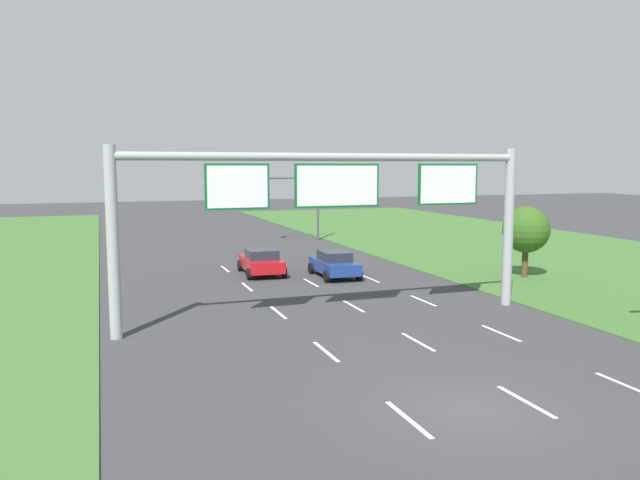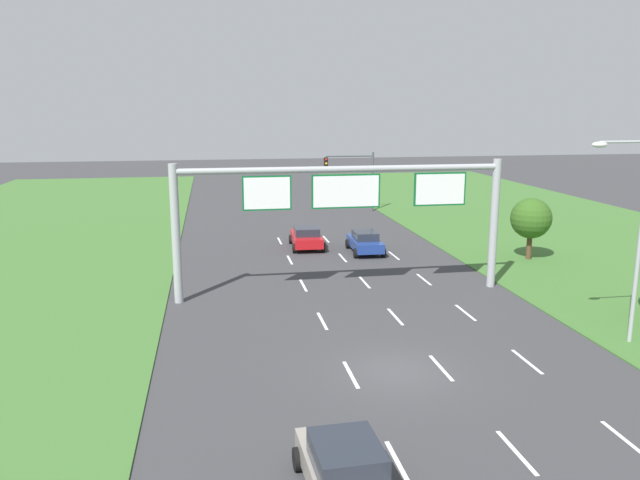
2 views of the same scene
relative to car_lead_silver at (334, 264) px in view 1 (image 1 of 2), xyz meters
name	(u,v)px [view 1 (image 1 of 2)]	position (x,y,z in m)	size (l,w,h in m)	color
ground_plane	(469,410)	(-3.55, -19.20, -0.76)	(200.00, 200.00, 0.00)	#38383A
lane_dashes_inner_left	(361,380)	(-5.30, -16.20, -0.75)	(0.14, 44.40, 0.01)	white
lane_dashes_inner_right	(464,367)	(-1.80, -16.20, -0.75)	(0.14, 44.40, 0.01)	white
lane_dashes_slip	(556,356)	(1.70, -16.20, -0.75)	(0.14, 44.40, 0.01)	white
car_lead_silver	(334,264)	(0.00, 0.00, 0.00)	(2.20, 4.08, 1.48)	navy
car_mid_lane	(261,261)	(-3.70, 2.14, 0.01)	(2.37, 4.23, 1.50)	red
sign_gantry	(338,199)	(-3.34, -9.16, 4.18)	(17.24, 0.44, 7.00)	#9EA0A5
traffic_light_mast	(296,195)	(2.97, 16.92, 3.11)	(4.76, 0.49, 5.60)	#47494F
roadside_tree_mid	(526,230)	(9.94, -3.82, 1.96)	(2.59, 2.59, 4.03)	#513823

